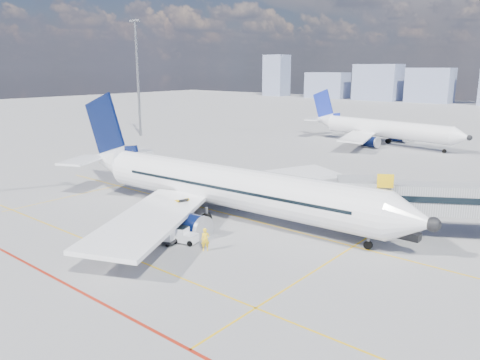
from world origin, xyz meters
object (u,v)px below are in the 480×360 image
at_px(cargo_dolly, 156,229).
at_px(ramp_worker, 205,240).
at_px(second_aircraft, 380,129).
at_px(main_aircraft, 218,185).
at_px(belt_loader, 170,208).
at_px(baggage_tug, 185,235).

relative_size(cargo_dolly, ramp_worker, 2.20).
height_order(second_aircraft, cargo_dolly, second_aircraft).
bearing_deg(ramp_worker, main_aircraft, 79.42).
bearing_deg(main_aircraft, cargo_dolly, -85.97).
height_order(second_aircraft, belt_loader, second_aircraft).
distance_m(belt_loader, ramp_worker, 11.32).
bearing_deg(ramp_worker, cargo_dolly, 147.82).
bearing_deg(second_aircraft, cargo_dolly, -74.64).
bearing_deg(baggage_tug, belt_loader, 132.10).
distance_m(second_aircraft, baggage_tug, 64.45).
height_order(main_aircraft, ramp_worker, main_aircraft).
height_order(baggage_tug, cargo_dolly, cargo_dolly).
relative_size(cargo_dolly, belt_loader, 0.69).
xyz_separation_m(belt_loader, ramp_worker, (10.11, -5.07, 0.33)).
distance_m(cargo_dolly, ramp_worker, 5.02).
xyz_separation_m(second_aircraft, cargo_dolly, (7.25, -65.12, -2.02)).
bearing_deg(second_aircraft, baggage_tug, -72.60).
height_order(cargo_dolly, belt_loader, belt_loader).
distance_m(second_aircraft, belt_loader, 58.87).
bearing_deg(baggage_tug, second_aircraft, 84.09).
bearing_deg(cargo_dolly, ramp_worker, -4.31).
bearing_deg(cargo_dolly, second_aircraft, 77.44).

